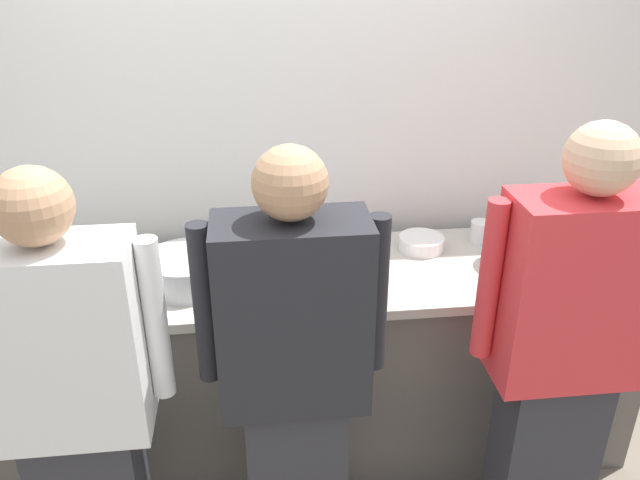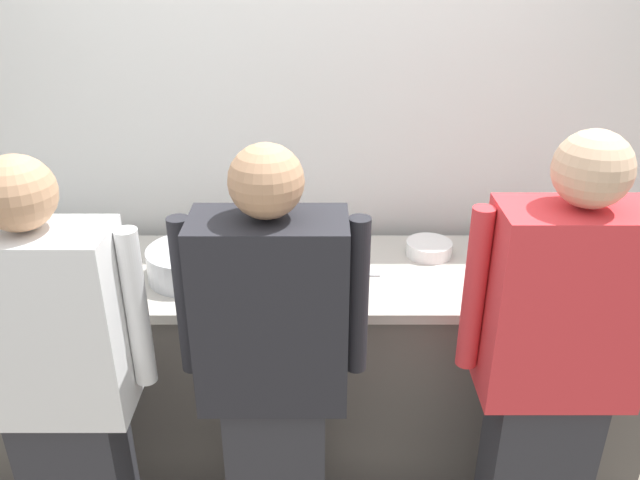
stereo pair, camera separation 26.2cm
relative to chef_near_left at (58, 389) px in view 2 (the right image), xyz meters
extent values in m
cube|color=silver|center=(0.74, 1.15, 0.56)|extent=(4.67, 0.10, 2.88)
cube|color=#56514C|center=(0.74, 0.68, -0.43)|extent=(2.92, 0.63, 0.90)
cube|color=#B7B2A8|center=(0.74, 0.68, 0.04)|extent=(2.98, 0.68, 0.04)
cube|color=white|center=(0.00, 0.00, 0.24)|extent=(0.47, 0.24, 0.64)
cylinder|color=white|center=(0.27, 0.04, 0.27)|extent=(0.07, 0.07, 0.54)
sphere|color=tan|center=(0.00, 0.00, 0.67)|extent=(0.22, 0.22, 0.22)
cube|color=#232328|center=(0.68, 0.05, 0.25)|extent=(0.47, 0.24, 0.64)
cylinder|color=#232328|center=(0.41, 0.09, 0.28)|extent=(0.07, 0.07, 0.55)
cylinder|color=#232328|center=(0.95, 0.09, 0.28)|extent=(0.07, 0.07, 0.55)
sphere|color=tan|center=(0.68, 0.05, 0.69)|extent=(0.22, 0.22, 0.22)
cube|color=red|center=(1.60, 0.05, 0.28)|extent=(0.48, 0.24, 0.66)
cylinder|color=red|center=(1.32, 0.09, 0.31)|extent=(0.07, 0.07, 0.56)
sphere|color=tan|center=(1.60, 0.05, 0.73)|extent=(0.22, 0.22, 0.22)
cylinder|color=white|center=(1.64, 0.63, 0.06)|extent=(0.24, 0.24, 0.01)
cylinder|color=white|center=(1.64, 0.63, 0.08)|extent=(0.24, 0.24, 0.01)
cylinder|color=white|center=(1.64, 0.63, 0.09)|extent=(0.24, 0.24, 0.01)
cylinder|color=white|center=(1.64, 0.63, 0.10)|extent=(0.24, 0.24, 0.01)
cylinder|color=white|center=(1.64, 0.63, 0.11)|extent=(0.24, 0.24, 0.01)
cylinder|color=white|center=(1.64, 0.63, 0.12)|extent=(0.24, 0.24, 0.01)
cylinder|color=white|center=(1.64, 0.63, 0.14)|extent=(0.24, 0.24, 0.01)
cylinder|color=white|center=(1.64, 0.63, 0.15)|extent=(0.24, 0.24, 0.01)
cylinder|color=white|center=(1.31, 0.83, 0.06)|extent=(0.20, 0.20, 0.01)
cylinder|color=white|center=(1.31, 0.83, 0.08)|extent=(0.20, 0.20, 0.01)
cylinder|color=white|center=(1.31, 0.83, 0.09)|extent=(0.20, 0.20, 0.01)
cylinder|color=white|center=(1.31, 0.83, 0.10)|extent=(0.20, 0.20, 0.01)
cylinder|color=white|center=(1.31, 0.83, 0.11)|extent=(0.20, 0.20, 0.01)
cylinder|color=#B7BABF|center=(0.31, 0.63, 0.12)|extent=(0.34, 0.34, 0.13)
cube|color=#B7BABF|center=(-0.37, 0.64, 0.07)|extent=(0.46, 0.40, 0.02)
cylinder|color=orange|center=(1.83, 0.64, 0.14)|extent=(0.06, 0.06, 0.16)
cone|color=orange|center=(1.83, 0.64, 0.24)|extent=(0.05, 0.05, 0.04)
cylinder|color=red|center=(1.88, 0.73, 0.15)|extent=(0.06, 0.06, 0.18)
cone|color=red|center=(1.88, 0.73, 0.26)|extent=(0.05, 0.05, 0.04)
cylinder|color=white|center=(-0.09, 0.66, 0.08)|extent=(0.10, 0.10, 0.04)
cylinder|color=red|center=(-0.09, 0.66, 0.09)|extent=(0.08, 0.08, 0.01)
cylinder|color=white|center=(0.92, 0.77, 0.08)|extent=(0.10, 0.10, 0.05)
cylinder|color=#5B932D|center=(0.92, 0.77, 0.10)|extent=(0.08, 0.08, 0.01)
cylinder|color=white|center=(0.55, 0.56, 0.08)|extent=(0.11, 0.11, 0.04)
cylinder|color=red|center=(0.55, 0.56, 0.09)|extent=(0.09, 0.09, 0.01)
cylinder|color=white|center=(1.59, 0.87, 0.11)|extent=(0.09, 0.09, 0.10)
cube|color=#B7BABF|center=(0.99, 0.65, 0.06)|extent=(0.19, 0.03, 0.01)
cube|color=black|center=(0.85, 0.65, 0.07)|extent=(0.09, 0.03, 0.02)
camera|label=1|loc=(0.57, -1.61, 1.32)|focal=35.65mm
camera|label=2|loc=(0.84, -1.63, 1.32)|focal=35.65mm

